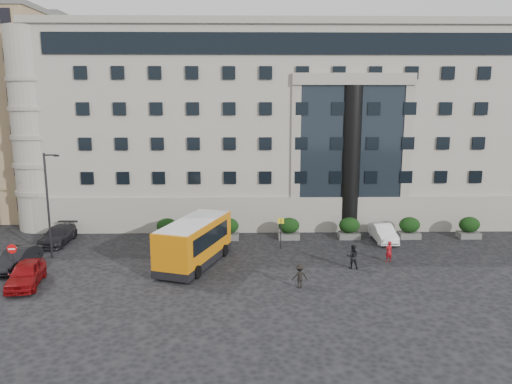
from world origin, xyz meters
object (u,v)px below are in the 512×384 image
at_px(parked_car_b, 17,258).
at_px(pedestrian_c, 300,276).
at_px(parked_car_c, 58,235).
at_px(parked_car_d, 52,210).
at_px(hedge_f, 469,227).
at_px(street_lamp, 49,202).
at_px(no_entry_sign, 13,254).
at_px(red_truck, 94,208).
at_px(hedge_d, 349,228).
at_px(minibus, 194,241).
at_px(hedge_c, 289,228).
at_px(hedge_b, 228,229).
at_px(white_taxi, 383,233).
at_px(pedestrian_a, 389,251).
at_px(parked_car_a, 26,274).
at_px(hedge_a, 167,229).
at_px(hedge_e, 409,228).
at_px(pedestrian_b, 353,256).
at_px(bus_stop_sign, 281,228).

relative_size(parked_car_b, pedestrian_c, 2.86).
xyz_separation_m(parked_car_c, parked_car_d, (-4.01, 9.19, 0.05)).
relative_size(hedge_f, street_lamp, 0.23).
distance_m(no_entry_sign, red_truck, 14.71).
bearing_deg(hedge_d, minibus, -152.70).
bearing_deg(hedge_d, hedge_c, 180.00).
relative_size(hedge_b, white_taxi, 0.42).
bearing_deg(pedestrian_a, white_taxi, -116.88).
height_order(hedge_f, white_taxi, hedge_f).
bearing_deg(parked_car_b, parked_car_d, 108.23).
height_order(white_taxi, pedestrian_a, pedestrian_a).
relative_size(parked_car_a, parked_car_c, 0.95).
bearing_deg(hedge_b, hedge_a, 180.00).
bearing_deg(hedge_c, hedge_d, 0.00).
relative_size(hedge_f, parked_car_b, 0.41).
distance_m(hedge_a, parked_car_b, 11.89).
bearing_deg(minibus, pedestrian_c, -13.52).
bearing_deg(hedge_d, parked_car_a, -155.80).
height_order(hedge_d, street_lamp, street_lamp).
distance_m(hedge_c, parked_car_d, 24.73).
bearing_deg(parked_car_b, street_lamp, 60.95).
height_order(hedge_e, hedge_f, same).
xyz_separation_m(hedge_f, red_truck, (-33.97, 5.83, 0.51)).
bearing_deg(minibus, pedestrian_b, 13.97).
bearing_deg(hedge_a, red_truck, 143.79).
relative_size(parked_car_d, pedestrian_c, 3.44).
bearing_deg(parked_car_a, hedge_e, 10.96).
bearing_deg(hedge_d, bus_stop_sign, -155.34).
xyz_separation_m(bus_stop_sign, minibus, (-6.52, -3.72, 0.07)).
xyz_separation_m(no_entry_sign, parked_car_d, (-3.93, 17.04, -0.90)).
bearing_deg(white_taxi, pedestrian_b, -122.01).
distance_m(hedge_d, hedge_e, 5.20).
bearing_deg(hedge_c, hedge_f, 0.00).
xyz_separation_m(pedestrian_a, pedestrian_c, (-7.14, -4.97, 0.00)).
bearing_deg(parked_car_b, pedestrian_b, 4.66).
bearing_deg(bus_stop_sign, hedge_d, 24.66).
xyz_separation_m(hedge_a, hedge_e, (20.80, 0.00, 0.00)).
height_order(hedge_c, hedge_d, same).
height_order(street_lamp, parked_car_a, street_lamp).
bearing_deg(bus_stop_sign, hedge_a, 163.58).
xyz_separation_m(street_lamp, parked_car_b, (-1.60, -2.30, -3.63)).
relative_size(hedge_c, parked_car_b, 0.41).
relative_size(parked_car_a, parked_car_b, 1.02).
bearing_deg(minibus, hedge_c, 60.42).
bearing_deg(red_truck, hedge_b, -18.90).
relative_size(hedge_b, pedestrian_a, 1.18).
distance_m(parked_car_d, pedestrian_b, 31.44).
height_order(hedge_e, parked_car_d, hedge_e).
xyz_separation_m(minibus, red_truck, (-10.94, 12.35, -0.36)).
bearing_deg(pedestrian_c, parked_car_a, -15.33).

